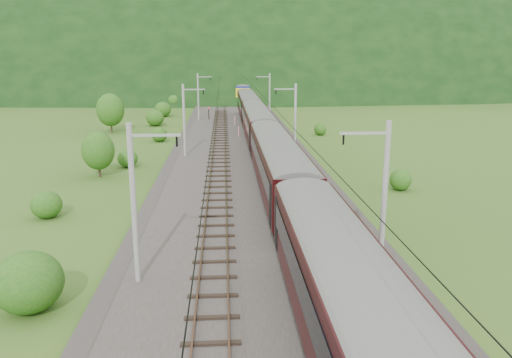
{
  "coord_description": "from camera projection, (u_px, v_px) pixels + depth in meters",
  "views": [
    {
      "loc": [
        -1.73,
        -23.51,
        11.38
      ],
      "look_at": [
        0.5,
        11.6,
        2.6
      ],
      "focal_mm": 35.0,
      "sensor_mm": 36.0,
      "label": 1
    }
  ],
  "objects": [
    {
      "name": "ground",
      "position": [
        261.0,
        283.0,
        25.63
      ],
      "size": [
        600.0,
        600.0,
        0.0
      ],
      "primitive_type": "plane",
      "color": "#30561B",
      "rests_on": "ground"
    },
    {
      "name": "railbed",
      "position": [
        250.0,
        218.0,
        35.27
      ],
      "size": [
        14.0,
        220.0,
        0.3
      ],
      "primitive_type": "cube",
      "color": "#38332D",
      "rests_on": "ground"
    },
    {
      "name": "track_left",
      "position": [
        216.0,
        216.0,
        35.07
      ],
      "size": [
        2.4,
        220.0,
        0.27
      ],
      "color": "brown",
      "rests_on": "railbed"
    },
    {
      "name": "track_right",
      "position": [
        284.0,
        214.0,
        35.37
      ],
      "size": [
        2.4,
        220.0,
        0.27
      ],
      "color": "brown",
      "rests_on": "railbed"
    },
    {
      "name": "catenary_left",
      "position": [
        185.0,
        119.0,
        55.15
      ],
      "size": [
        2.54,
        192.28,
        8.0
      ],
      "color": "gray",
      "rests_on": "railbed"
    },
    {
      "name": "catenary_right",
      "position": [
        294.0,
        118.0,
        55.9
      ],
      "size": [
        2.54,
        192.28,
        8.0
      ],
      "color": "gray",
      "rests_on": "railbed"
    },
    {
      "name": "overhead_wires",
      "position": [
        250.0,
        120.0,
        33.59
      ],
      "size": [
        4.83,
        198.0,
        0.03
      ],
      "color": "black",
      "rests_on": "ground"
    },
    {
      "name": "mountain_main",
      "position": [
        227.0,
        76.0,
        277.39
      ],
      "size": [
        504.0,
        360.0,
        244.0
      ],
      "primitive_type": "ellipsoid",
      "color": "black",
      "rests_on": "ground"
    },
    {
      "name": "mountain_ridge",
      "position": [
        33.0,
        74.0,
        308.75
      ],
      "size": [
        336.0,
        280.0,
        132.0
      ],
      "primitive_type": "ellipsoid",
      "color": "black",
      "rests_on": "ground"
    },
    {
      "name": "train",
      "position": [
        265.0,
        133.0,
        50.53
      ],
      "size": [
        3.14,
        151.45,
        5.47
      ],
      "color": "black",
      "rests_on": "ground"
    },
    {
      "name": "hazard_post_near",
      "position": [
        235.0,
        121.0,
        80.73
      ],
      "size": [
        0.15,
        0.15,
        1.41
      ],
      "primitive_type": "cylinder",
      "color": "red",
      "rests_on": "railbed"
    },
    {
      "name": "hazard_post_far",
      "position": [
        239.0,
        131.0,
        69.58
      ],
      "size": [
        0.15,
        0.15,
        1.38
      ],
      "primitive_type": "cylinder",
      "color": "red",
      "rests_on": "railbed"
    },
    {
      "name": "signal",
      "position": [
        209.0,
        113.0,
        87.6
      ],
      "size": [
        0.23,
        0.23,
        2.08
      ],
      "color": "black",
      "rests_on": "railbed"
    },
    {
      "name": "vegetation_left",
      "position": [
        58.0,
        175.0,
        38.94
      ],
      "size": [
        12.78,
        142.17,
        5.85
      ],
      "color": "#1E5215",
      "rests_on": "ground"
    }
  ]
}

